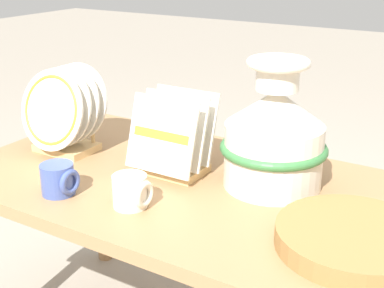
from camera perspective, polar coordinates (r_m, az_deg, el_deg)
name	(u,v)px	position (r m, az deg, el deg)	size (l,w,h in m)	color
display_table	(192,206)	(1.47, 0.00, -6.63)	(1.31, 0.72, 0.60)	#9E754C
ceramic_vase	(274,135)	(1.39, 8.77, 0.91)	(0.28, 0.28, 0.34)	silver
dish_rack_round_plates	(63,115)	(1.66, -13.64, 3.05)	(0.24, 0.18, 0.26)	tan
dish_rack_square_plates	(173,144)	(1.48, -2.07, 0.03)	(0.20, 0.17, 0.22)	tan
wicker_charger_stack	(354,239)	(1.19, 16.94, -9.63)	(0.33, 0.33, 0.04)	olive
mug_cream_glaze	(131,191)	(1.30, -6.49, -5.04)	(0.09, 0.08, 0.08)	silver
mug_cobalt_glaze	(59,179)	(1.40, -14.01, -3.68)	(0.09, 0.08, 0.08)	#42569E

